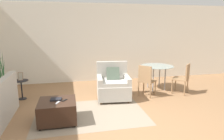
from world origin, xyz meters
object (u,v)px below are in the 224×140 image
at_px(tv_remote_primary, 65,100).
at_px(dining_chair_near_right, 184,77).
at_px(ottoman, 58,110).
at_px(picture_frame, 20,76).
at_px(book_stack, 56,99).
at_px(potted_plant, 4,89).
at_px(dining_table, 157,69).
at_px(dining_chair_near_left, 146,79).
at_px(armchair, 113,85).
at_px(tv_remote_secondary, 57,103).
at_px(side_table, 21,86).

height_order(tv_remote_primary, dining_chair_near_right, dining_chair_near_right).
distance_m(ottoman, picture_frame, 1.93).
distance_m(book_stack, potted_plant, 2.11).
bearing_deg(picture_frame, dining_table, 1.26).
bearing_deg(tv_remote_primary, book_stack, 158.88).
height_order(dining_chair_near_left, dining_chair_near_right, same).
bearing_deg(book_stack, ottoman, -70.87).
bearing_deg(dining_table, tv_remote_primary, -149.19).
height_order(armchair, tv_remote_secondary, armchair).
height_order(potted_plant, dining_chair_near_right, potted_plant).
distance_m(ottoman, tv_remote_secondary, 0.24).
distance_m(tv_remote_secondary, dining_chair_near_right, 3.72).
relative_size(book_stack, tv_remote_secondary, 1.56).
bearing_deg(dining_table, armchair, -159.67).
relative_size(tv_remote_primary, dining_chair_near_left, 0.15).
distance_m(tv_remote_secondary, picture_frame, 1.99).
bearing_deg(dining_table, ottoman, -150.44).
relative_size(book_stack, dining_chair_near_right, 0.26).
xyz_separation_m(book_stack, potted_plant, (-1.45, 1.52, -0.16)).
distance_m(armchair, ottoman, 1.81).
xyz_separation_m(dining_table, dining_chair_near_left, (-0.58, -0.58, -0.14)).
bearing_deg(tv_remote_primary, armchair, 40.93).
distance_m(potted_plant, dining_table, 4.44).
bearing_deg(tv_remote_secondary, potted_plant, 131.15).
height_order(side_table, dining_chair_near_left, dining_chair_near_left).
xyz_separation_m(ottoman, picture_frame, (-1.02, 1.59, 0.39)).
bearing_deg(side_table, dining_chair_near_left, -8.34).
bearing_deg(tv_remote_secondary, dining_chair_near_right, 18.80).
distance_m(dining_table, dining_chair_near_right, 0.84).
distance_m(tv_remote_primary, dining_chair_near_left, 2.47).
xyz_separation_m(armchair, picture_frame, (-2.44, 0.48, 0.26)).
bearing_deg(dining_table, book_stack, -151.68).
height_order(book_stack, dining_chair_near_left, dining_chair_near_left).
bearing_deg(potted_plant, dining_table, 1.05).
relative_size(ottoman, picture_frame, 3.47).
height_order(armchair, side_table, armchair).
bearing_deg(dining_chair_near_right, side_table, 173.78).
bearing_deg(potted_plant, tv_remote_primary, -44.40).
height_order(tv_remote_secondary, side_table, side_table).
relative_size(tv_remote_primary, side_table, 0.25).
distance_m(armchair, potted_plant, 2.94).
bearing_deg(side_table, tv_remote_primary, -53.55).
relative_size(picture_frame, dining_table, 0.21).
distance_m(ottoman, dining_chair_near_left, 2.62).
bearing_deg(potted_plant, tv_remote_secondary, -48.85).
xyz_separation_m(armchair, tv_remote_primary, (-1.27, -1.11, 0.08)).
bearing_deg(side_table, dining_chair_near_right, -6.22).
bearing_deg(tv_remote_secondary, book_stack, 102.05).
bearing_deg(tv_remote_secondary, tv_remote_primary, 39.58).
xyz_separation_m(book_stack, tv_remote_secondary, (0.04, -0.18, -0.01)).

